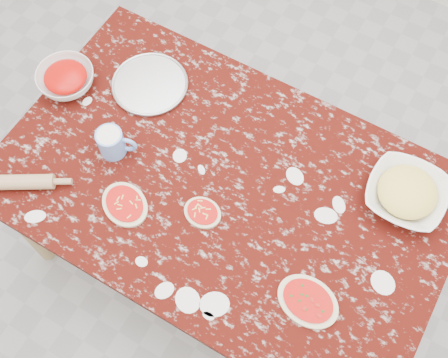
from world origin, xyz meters
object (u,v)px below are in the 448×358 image
worktable (224,195)px  cheese_bowl (406,194)px  flour_mug (112,143)px  sauce_bowl (66,79)px  rolling_pin (15,182)px  pizza_tray (150,85)px

worktable → cheese_bowl: bearing=25.6°
cheese_bowl → flour_mug: size_ratio=1.97×
worktable → sauce_bowl: bearing=174.5°
sauce_bowl → flour_mug: (0.33, -0.15, 0.02)m
cheese_bowl → rolling_pin: cheese_bowl is taller
flour_mug → worktable: bearing=10.7°
pizza_tray → flour_mug: 0.31m
flour_mug → rolling_pin: 0.36m
worktable → pizza_tray: size_ratio=5.53×
sauce_bowl → flour_mug: 0.36m
flour_mug → pizza_tray: bearing=99.1°
worktable → cheese_bowl: size_ratio=5.85×
pizza_tray → flour_mug: flour_mug is taller
pizza_tray → flour_mug: size_ratio=2.08×
rolling_pin → sauce_bowl: bearing=104.1°
worktable → rolling_pin: rolling_pin is taller
pizza_tray → rolling_pin: 0.62m
sauce_bowl → rolling_pin: bearing=-75.9°
sauce_bowl → cheese_bowl: sauce_bowl is taller
rolling_pin → worktable: bearing=30.3°
worktable → sauce_bowl: (-0.74, 0.07, 0.12)m
pizza_tray → cheese_bowl: 1.03m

